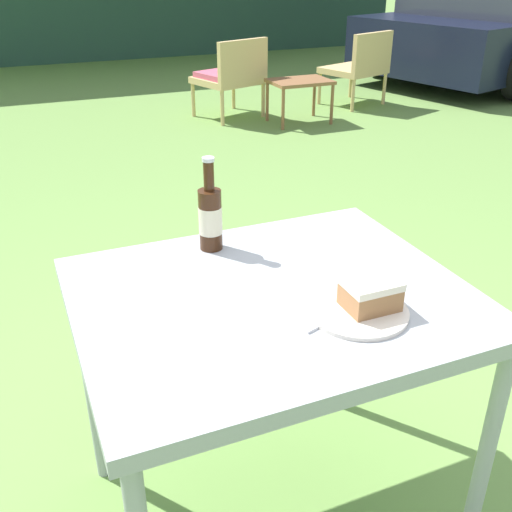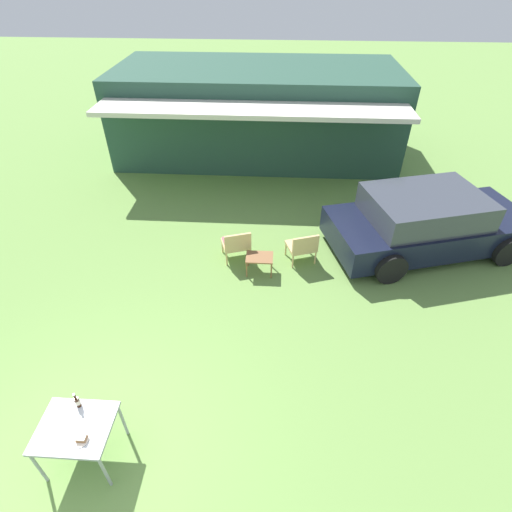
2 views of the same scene
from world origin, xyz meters
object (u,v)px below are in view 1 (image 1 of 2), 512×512
(wicker_chair_plain, at_px, (360,65))
(patio_table, at_px, (272,318))
(wicker_chair_cushioned, at_px, (232,74))
(garden_side_table, at_px, (300,85))
(cake_on_plate, at_px, (365,301))
(cola_bottle_near, at_px, (210,217))

(wicker_chair_plain, bearing_deg, patio_table, 37.14)
(wicker_chair_cushioned, distance_m, wicker_chair_plain, 1.41)
(wicker_chair_plain, xyz_separation_m, garden_side_table, (-0.89, -0.40, -0.06))
(wicker_chair_cushioned, bearing_deg, cake_on_plate, 54.57)
(garden_side_table, xyz_separation_m, cake_on_plate, (-1.92, -4.13, 0.42))
(patio_table, distance_m, cola_bottle_near, 0.33)
(garden_side_table, relative_size, cola_bottle_near, 2.18)
(wicker_chair_cushioned, xyz_separation_m, wicker_chair_plain, (1.41, -0.02, 0.00))
(wicker_chair_plain, distance_m, cake_on_plate, 5.34)
(wicker_chair_plain, distance_m, garden_side_table, 0.98)
(garden_side_table, bearing_deg, cola_bottle_near, -119.95)
(patio_table, bearing_deg, wicker_chair_plain, 55.91)
(cake_on_plate, distance_m, cola_bottle_near, 0.49)
(wicker_chair_plain, relative_size, cola_bottle_near, 2.93)
(wicker_chair_cushioned, xyz_separation_m, cake_on_plate, (-1.40, -4.55, 0.36))
(patio_table, xyz_separation_m, cake_on_plate, (0.15, -0.16, 0.10))
(cake_on_plate, bearing_deg, wicker_chair_cushioned, 72.91)
(cake_on_plate, bearing_deg, cola_bottle_near, 115.60)
(wicker_chair_cushioned, height_order, cake_on_plate, cake_on_plate)
(garden_side_table, relative_size, patio_table, 0.61)
(patio_table, relative_size, cola_bottle_near, 3.59)
(cake_on_plate, bearing_deg, patio_table, 134.88)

